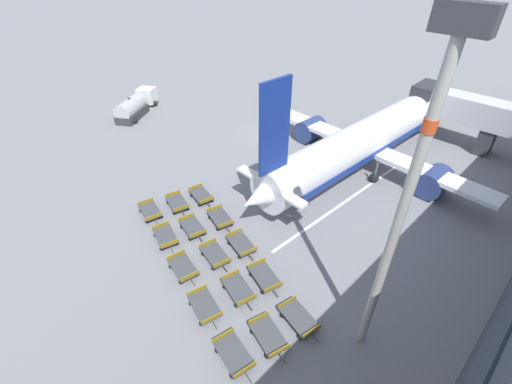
% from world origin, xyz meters
% --- Properties ---
extents(ground_plane, '(500.00, 500.00, 0.00)m').
position_xyz_m(ground_plane, '(0.00, 0.00, 0.00)').
color(ground_plane, gray).
extents(airplane, '(28.46, 37.79, 13.13)m').
position_xyz_m(airplane, '(12.82, 3.21, 3.18)').
color(airplane, white).
rests_on(airplane, ground_plane).
extents(fuel_tanker_primary, '(7.19, 8.97, 3.09)m').
position_xyz_m(fuel_tanker_primary, '(-18.44, -9.12, 1.31)').
color(fuel_tanker_primary, white).
rests_on(fuel_tanker_primary, ground_plane).
extents(baggage_dolly_row_near_col_a, '(3.48, 2.09, 0.92)m').
position_xyz_m(baggage_dolly_row_near_col_a, '(3.88, -19.81, 0.47)').
color(baggage_dolly_row_near_col_a, '#424449').
rests_on(baggage_dolly_row_near_col_a, ground_plane).
extents(baggage_dolly_row_near_col_b, '(3.48, 2.20, 0.92)m').
position_xyz_m(baggage_dolly_row_near_col_b, '(7.87, -20.66, 0.47)').
color(baggage_dolly_row_near_col_b, '#424449').
rests_on(baggage_dolly_row_near_col_b, ground_plane).
extents(baggage_dolly_row_near_col_c, '(3.47, 1.98, 0.92)m').
position_xyz_m(baggage_dolly_row_near_col_c, '(11.83, -21.57, 0.47)').
color(baggage_dolly_row_near_col_c, '#424449').
rests_on(baggage_dolly_row_near_col_c, ground_plane).
extents(baggage_dolly_row_near_col_d, '(3.48, 2.13, 0.92)m').
position_xyz_m(baggage_dolly_row_near_col_d, '(15.79, -22.52, 0.47)').
color(baggage_dolly_row_near_col_d, '#424449').
rests_on(baggage_dolly_row_near_col_d, ground_plane).
extents(baggage_dolly_row_near_col_e, '(3.48, 2.02, 0.92)m').
position_xyz_m(baggage_dolly_row_near_col_e, '(19.81, -23.33, 0.47)').
color(baggage_dolly_row_near_col_e, '#424449').
rests_on(baggage_dolly_row_near_col_e, ground_plane).
extents(baggage_dolly_row_mid_a_col_a, '(3.48, 2.20, 0.92)m').
position_xyz_m(baggage_dolly_row_mid_a_col_a, '(4.61, -17.28, 0.47)').
color(baggage_dolly_row_mid_a_col_a, '#424449').
rests_on(baggage_dolly_row_mid_a_col_a, ground_plane).
extents(baggage_dolly_row_mid_a_col_b, '(3.48, 2.07, 0.92)m').
position_xyz_m(baggage_dolly_row_mid_a_col_b, '(8.52, -18.29, 0.47)').
color(baggage_dolly_row_mid_a_col_b, '#424449').
rests_on(baggage_dolly_row_mid_a_col_b, ground_plane).
extents(baggage_dolly_row_mid_a_col_c, '(3.48, 2.04, 0.92)m').
position_xyz_m(baggage_dolly_row_mid_a_col_c, '(12.52, -18.94, 0.47)').
color(baggage_dolly_row_mid_a_col_c, '#424449').
rests_on(baggage_dolly_row_mid_a_col_c, ground_plane).
extents(baggage_dolly_row_mid_a_col_d, '(3.48, 2.13, 0.92)m').
position_xyz_m(baggage_dolly_row_mid_a_col_d, '(16.37, -19.87, 0.47)').
color(baggage_dolly_row_mid_a_col_d, '#424449').
rests_on(baggage_dolly_row_mid_a_col_d, ground_plane).
extents(baggage_dolly_row_mid_a_col_e, '(3.48, 2.18, 0.92)m').
position_xyz_m(baggage_dolly_row_mid_a_col_e, '(20.46, -20.94, 0.47)').
color(baggage_dolly_row_mid_a_col_e, '#424449').
rests_on(baggage_dolly_row_mid_a_col_e, ground_plane).
extents(baggage_dolly_row_mid_b_col_a, '(3.48, 2.04, 0.92)m').
position_xyz_m(baggage_dolly_row_mid_b_col_a, '(5.24, -14.86, 0.47)').
color(baggage_dolly_row_mid_b_col_a, '#424449').
rests_on(baggage_dolly_row_mid_b_col_a, ground_plane).
extents(baggage_dolly_row_mid_b_col_b, '(3.48, 2.19, 0.92)m').
position_xyz_m(baggage_dolly_row_mid_b_col_b, '(9.27, -15.73, 0.47)').
color(baggage_dolly_row_mid_b_col_b, '#424449').
rests_on(baggage_dolly_row_mid_b_col_b, ground_plane).
extents(baggage_dolly_row_mid_b_col_c, '(3.48, 2.14, 0.92)m').
position_xyz_m(baggage_dolly_row_mid_b_col_c, '(13.10, -16.60, 0.47)').
color(baggage_dolly_row_mid_b_col_c, '#424449').
rests_on(baggage_dolly_row_mid_b_col_c, ground_plane).
extents(baggage_dolly_row_mid_b_col_d, '(3.47, 2.23, 0.92)m').
position_xyz_m(baggage_dolly_row_mid_b_col_d, '(16.92, -17.68, 0.47)').
color(baggage_dolly_row_mid_b_col_d, '#424449').
rests_on(baggage_dolly_row_mid_b_col_d, ground_plane).
extents(baggage_dolly_row_mid_b_col_e, '(3.48, 2.02, 0.92)m').
position_xyz_m(baggage_dolly_row_mid_b_col_e, '(21.00, -18.54, 0.47)').
color(baggage_dolly_row_mid_b_col_e, '#424449').
rests_on(baggage_dolly_row_mid_b_col_e, ground_plane).
extents(apron_light_mast, '(2.00, 0.70, 19.42)m').
position_xyz_m(apron_light_mast, '(24.59, -16.54, 11.57)').
color(apron_light_mast, '#ADA89E').
rests_on(apron_light_mast, ground_plane).
extents(stand_guidance_stripe, '(1.02, 21.18, 0.01)m').
position_xyz_m(stand_guidance_stripe, '(15.61, -4.55, 0.00)').
color(stand_guidance_stripe, white).
rests_on(stand_guidance_stripe, ground_plane).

